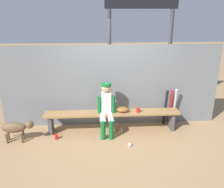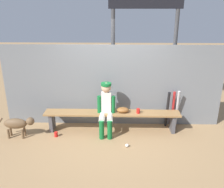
% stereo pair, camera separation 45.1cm
% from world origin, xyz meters
% --- Properties ---
extents(ground_plane, '(30.00, 30.00, 0.00)m').
position_xyz_m(ground_plane, '(0.00, 0.00, 0.00)').
color(ground_plane, '#9E7A51').
extents(chainlink_fence, '(5.24, 0.03, 1.97)m').
position_xyz_m(chainlink_fence, '(0.00, 0.38, 0.99)').
color(chainlink_fence, slate).
rests_on(chainlink_fence, ground_plane).
extents(dugout_bench, '(3.14, 0.36, 0.47)m').
position_xyz_m(dugout_bench, '(0.00, 0.00, 0.38)').
color(dugout_bench, olive).
rests_on(dugout_bench, ground_plane).
extents(player_seated, '(0.41, 0.55, 1.19)m').
position_xyz_m(player_seated, '(-0.13, -0.11, 0.65)').
color(player_seated, silver).
rests_on(player_seated, ground_plane).
extents(baseball_glove, '(0.28, 0.20, 0.12)m').
position_xyz_m(baseball_glove, '(0.25, 0.00, 0.53)').
color(baseball_glove, brown).
rests_on(baseball_glove, dugout_bench).
extents(bat_aluminum_black, '(0.07, 0.19, 0.92)m').
position_xyz_m(bat_aluminum_black, '(1.32, 0.22, 0.46)').
color(bat_aluminum_black, black).
rests_on(bat_aluminum_black, ground_plane).
extents(bat_aluminum_red, '(0.09, 0.15, 0.90)m').
position_xyz_m(bat_aluminum_red, '(1.47, 0.28, 0.45)').
color(bat_aluminum_red, '#B22323').
rests_on(bat_aluminum_red, ground_plane).
extents(bat_aluminum_silver, '(0.10, 0.25, 0.94)m').
position_xyz_m(bat_aluminum_silver, '(1.57, 0.29, 0.47)').
color(bat_aluminum_silver, '#B7B7BC').
rests_on(bat_aluminum_silver, ground_plane).
extents(baseball, '(0.07, 0.07, 0.07)m').
position_xyz_m(baseball, '(0.33, -0.72, 0.04)').
color(baseball, white).
rests_on(baseball, ground_plane).
extents(cup_on_ground, '(0.08, 0.08, 0.11)m').
position_xyz_m(cup_on_ground, '(-1.26, -0.32, 0.06)').
color(cup_on_ground, red).
rests_on(cup_on_ground, ground_plane).
extents(cup_on_bench, '(0.08, 0.08, 0.11)m').
position_xyz_m(cup_on_bench, '(0.60, -0.04, 0.53)').
color(cup_on_bench, red).
rests_on(cup_on_bench, dugout_bench).
extents(scoreboard, '(2.07, 0.27, 3.89)m').
position_xyz_m(scoreboard, '(0.84, 1.03, 2.72)').
color(scoreboard, '#3F3F42').
rests_on(scoreboard, ground_plane).
extents(dog, '(0.84, 0.20, 0.49)m').
position_xyz_m(dog, '(-2.08, -0.36, 0.34)').
color(dog, brown).
rests_on(dog, ground_plane).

